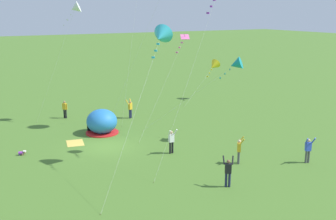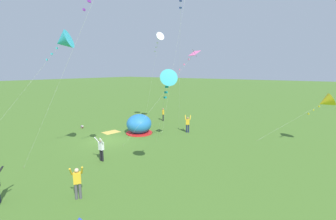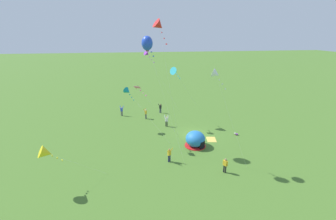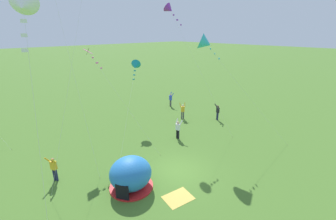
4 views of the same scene
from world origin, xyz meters
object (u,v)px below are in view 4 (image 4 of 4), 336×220
at_px(popup_tent, 131,174).
at_px(kite_cyan, 205,43).
at_px(person_near_tent, 171,99).
at_px(person_arms_raised, 178,129).
at_px(person_far_back, 183,111).
at_px(kite_white, 23,5).
at_px(kite_purple, 169,9).
at_px(kite_pink, 91,56).
at_px(person_flying_kite, 218,112).
at_px(person_watching_sky, 54,168).
at_px(kite_teal, 135,66).

bearing_deg(popup_tent, kite_cyan, 8.59).
bearing_deg(person_near_tent, person_arms_raised, -129.52).
xyz_separation_m(person_near_tent, person_far_back, (-2.16, -4.27, -0.00)).
xyz_separation_m(kite_white, kite_purple, (12.95, 6.17, 0.96)).
distance_m(kite_pink, kite_cyan, 9.22).
distance_m(person_far_back, person_flying_kite, 3.93).
bearing_deg(person_watching_sky, person_near_tent, 20.45).
relative_size(person_arms_raised, kite_teal, 0.28).
bearing_deg(kite_cyan, person_near_tent, 62.43).
bearing_deg(kite_cyan, kite_teal, 103.33).
relative_size(person_far_back, kite_cyan, 0.20).
bearing_deg(person_near_tent, kite_pink, -164.96).
height_order(kite_white, kite_cyan, kite_white).
height_order(person_flying_kite, kite_teal, kite_teal).
relative_size(person_arms_raised, person_far_back, 1.00).
xyz_separation_m(kite_white, kite_cyan, (12.92, 1.88, -1.81)).
xyz_separation_m(person_near_tent, kite_white, (-17.60, -10.84, 9.46)).
height_order(person_far_back, person_watching_sky, same).
relative_size(popup_tent, kite_white, 0.25).
distance_m(person_far_back, person_watching_sky, 14.61).
height_order(kite_teal, kite_cyan, kite_cyan).
height_order(person_watching_sky, kite_purple, kite_purple).
bearing_deg(person_flying_kite, person_far_back, 132.27).
bearing_deg(kite_pink, person_flying_kite, -18.09).
xyz_separation_m(person_arms_raised, person_flying_kite, (6.59, 0.22, 0.00)).
distance_m(person_arms_raised, kite_cyan, 7.94).
bearing_deg(person_flying_kite, kite_purple, 153.99).
bearing_deg(kite_purple, kite_white, -154.54).
xyz_separation_m(person_far_back, kite_purple, (-2.48, -0.41, 10.42)).
relative_size(kite_pink, kite_cyan, 0.88).
xyz_separation_m(kite_teal, kite_cyan, (1.77, -7.46, 2.47)).
distance_m(person_near_tent, person_watching_sky, 17.76).
xyz_separation_m(person_arms_raised, person_far_back, (3.94, 3.13, 0.00)).
relative_size(person_arms_raised, person_flying_kite, 1.00).
distance_m(person_near_tent, person_flying_kite, 7.19).
bearing_deg(kite_teal, popup_tent, -127.99).
distance_m(popup_tent, person_watching_sky, 5.26).
bearing_deg(person_flying_kite, kite_cyan, -160.90).
bearing_deg(kite_white, kite_purple, 25.46).
distance_m(person_far_back, kite_purple, 10.72).
bearing_deg(kite_cyan, person_arms_raised, 132.26).
height_order(popup_tent, person_near_tent, popup_tent).
bearing_deg(kite_white, person_far_back, 23.07).
bearing_deg(kite_pink, kite_cyan, -39.20).
bearing_deg(person_watching_sky, person_far_back, 7.64).
xyz_separation_m(popup_tent, person_far_back, (11.13, 6.00, 0.00)).
distance_m(popup_tent, person_near_tent, 16.79).
distance_m(person_flying_kite, kite_cyan, 9.41).
bearing_deg(person_arms_raised, kite_teal, 93.34).
height_order(person_far_back, kite_teal, kite_teal).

